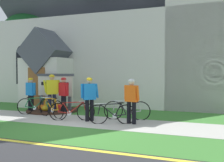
% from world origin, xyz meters
% --- Properties ---
extents(ground, '(140.00, 140.00, 0.00)m').
position_xyz_m(ground, '(0.00, 4.00, 0.00)').
color(ground, '#2B2B2D').
extents(sidewalk_slab, '(32.00, 2.17, 0.01)m').
position_xyz_m(sidewalk_slab, '(-1.47, 1.57, 0.01)').
color(sidewalk_slab, '#A8A59E').
rests_on(sidewalk_slab, ground).
extents(grass_verge, '(32.00, 2.05, 0.01)m').
position_xyz_m(grass_verge, '(-1.47, -0.55, 0.00)').
color(grass_verge, '#38722D').
rests_on(grass_verge, ground).
extents(church_lawn, '(24.00, 2.66, 0.01)m').
position_xyz_m(church_lawn, '(-1.47, 3.98, 0.00)').
color(church_lawn, '#38722D').
rests_on(church_lawn, ground).
extents(church_building, '(13.79, 10.91, 14.21)m').
position_xyz_m(church_building, '(-1.03, 9.53, 4.85)').
color(church_building, silver).
rests_on(church_building, ground).
extents(church_sign, '(2.01, 0.15, 1.78)m').
position_xyz_m(church_sign, '(-2.60, 3.46, 1.18)').
color(church_sign, '#474C56').
rests_on(church_sign, ground).
extents(flower_bed, '(2.39, 2.39, 0.34)m').
position_xyz_m(flower_bed, '(-2.61, 3.21, 0.09)').
color(flower_bed, '#382319').
rests_on(flower_bed, ground).
extents(bicycle_orange, '(1.79, 0.44, 0.84)m').
position_xyz_m(bicycle_orange, '(1.39, 2.40, 0.39)').
color(bicycle_orange, black).
rests_on(bicycle_orange, ground).
extents(bicycle_red, '(1.67, 0.57, 0.80)m').
position_xyz_m(bicycle_red, '(-2.71, 2.15, 0.38)').
color(bicycle_red, black).
rests_on(bicycle_red, ground).
extents(bicycle_silver, '(1.62, 0.67, 0.80)m').
position_xyz_m(bicycle_silver, '(1.14, 1.44, 0.37)').
color(bicycle_silver, black).
rests_on(bicycle_silver, ground).
extents(bicycle_green, '(1.66, 0.68, 0.77)m').
position_xyz_m(bicycle_green, '(-0.56, 1.50, 0.36)').
color(bicycle_green, black).
rests_on(bicycle_green, ground).
extents(bicycle_white, '(1.62, 0.68, 0.86)m').
position_xyz_m(bicycle_white, '(-1.71, 1.80, 0.39)').
color(bicycle_white, black).
rests_on(bicycle_white, ground).
extents(cyclist_in_white_jersey, '(0.55, 0.51, 1.67)m').
position_xyz_m(cyclist_in_white_jersey, '(0.16, 1.58, 0.97)').
color(cyclist_in_white_jersey, black).
rests_on(cyclist_in_white_jersey, ground).
extents(cyclist_in_yellow_jersey, '(0.59, 0.41, 1.62)m').
position_xyz_m(cyclist_in_yellow_jersey, '(-1.73, 2.82, 0.94)').
color(cyclist_in_yellow_jersey, black).
rests_on(cyclist_in_yellow_jersey, ground).
extents(cyclist_in_blue_jersey, '(0.56, 0.55, 1.76)m').
position_xyz_m(cyclist_in_blue_jersey, '(-2.23, 2.65, 1.05)').
color(cyclist_in_blue_jersey, '#191E38').
rests_on(cyclist_in_blue_jersey, ground).
extents(cyclist_in_green_jersey, '(0.62, 0.30, 1.60)m').
position_xyz_m(cyclist_in_green_jersey, '(-3.32, 2.56, 0.93)').
color(cyclist_in_green_jersey, black).
rests_on(cyclist_in_green_jersey, ground).
extents(cyclist_in_red_jersey, '(0.61, 0.37, 1.62)m').
position_xyz_m(cyclist_in_red_jersey, '(1.79, 1.67, 0.94)').
color(cyclist_in_red_jersey, black).
rests_on(cyclist_in_red_jersey, ground).
extents(yard_deciduous_tree, '(4.33, 4.33, 5.98)m').
position_xyz_m(yard_deciduous_tree, '(-7.24, 7.73, 4.23)').
color(yard_deciduous_tree, '#3D2D1E').
rests_on(yard_deciduous_tree, ground).
extents(distant_hill, '(89.08, 37.45, 19.92)m').
position_xyz_m(distant_hill, '(5.80, 66.20, 0.00)').
color(distant_hill, '#847A5B').
rests_on(distant_hill, ground).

